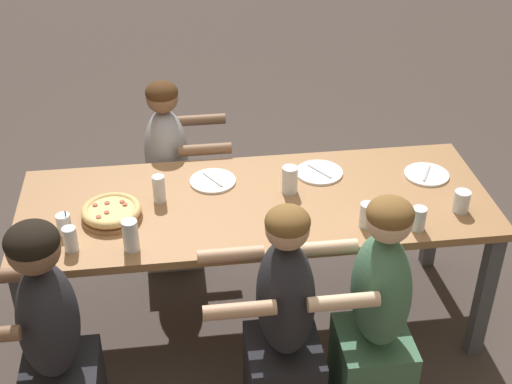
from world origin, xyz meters
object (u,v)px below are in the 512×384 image
(pizza_board_main, at_px, (112,212))
(drinking_glass_e, at_px, (462,201))
(empty_plate_a, at_px, (427,175))
(diner_far_midleft, at_px, (169,183))
(cocktail_glass_blue, at_px, (64,225))
(drinking_glass_d, at_px, (367,216))
(drinking_glass_f, at_px, (418,220))
(diner_near_center, at_px, (283,332))
(drinking_glass_g, at_px, (131,237))
(diner_near_left, at_px, (54,350))
(drinking_glass_h, at_px, (70,239))
(empty_plate_b, at_px, (319,172))
(drinking_glass_c, at_px, (159,190))
(empty_plate_c, at_px, (213,181))
(diner_near_midright, at_px, (376,322))
(drinking_glass_b, at_px, (28,246))
(drinking_glass_a, at_px, (290,180))

(pizza_board_main, height_order, drinking_glass_e, drinking_glass_e)
(empty_plate_a, distance_m, diner_far_midleft, 1.43)
(cocktail_glass_blue, height_order, drinking_glass_d, cocktail_glass_blue)
(drinking_glass_f, bearing_deg, diner_near_center, -154.17)
(drinking_glass_g, distance_m, diner_near_left, 0.56)
(drinking_glass_e, distance_m, drinking_glass_h, 1.78)
(pizza_board_main, relative_size, drinking_glass_g, 1.89)
(pizza_board_main, height_order, empty_plate_b, pizza_board_main)
(pizza_board_main, height_order, drinking_glass_d, drinking_glass_d)
(empty_plate_a, xyz_separation_m, drinking_glass_c, (-1.34, -0.06, 0.05))
(drinking_glass_e, bearing_deg, drinking_glass_f, -154.99)
(drinking_glass_g, bearing_deg, diner_near_left, -134.95)
(pizza_board_main, bearing_deg, empty_plate_c, 27.33)
(empty_plate_c, xyz_separation_m, diner_far_midleft, (-0.22, 0.44, -0.27))
(drinking_glass_f, relative_size, drinking_glass_h, 0.97)
(empty_plate_b, distance_m, drinking_glass_c, 0.82)
(drinking_glass_h, xyz_separation_m, diner_near_midright, (1.28, -0.36, -0.30))
(drinking_glass_b, relative_size, drinking_glass_f, 1.23)
(empty_plate_b, relative_size, empty_plate_c, 1.04)
(cocktail_glass_blue, relative_size, diner_near_center, 0.10)
(drinking_glass_d, xyz_separation_m, diner_near_center, (-0.44, -0.37, -0.30))
(cocktail_glass_blue, height_order, drinking_glass_f, cocktail_glass_blue)
(diner_far_midleft, bearing_deg, empty_plate_b, 60.42)
(cocktail_glass_blue, xyz_separation_m, diner_near_center, (0.92, -0.49, -0.29))
(drinking_glass_h, xyz_separation_m, diner_far_midleft, (0.43, 0.92, -0.32))
(drinking_glass_a, bearing_deg, drinking_glass_d, -47.84)
(cocktail_glass_blue, height_order, drinking_glass_g, drinking_glass_g)
(drinking_glass_f, distance_m, diner_near_left, 1.66)
(drinking_glass_g, bearing_deg, drinking_glass_c, 70.95)
(drinking_glass_d, bearing_deg, drinking_glass_g, -177.81)
(empty_plate_c, height_order, drinking_glass_b, drinking_glass_b)
(drinking_glass_b, xyz_separation_m, drinking_glass_c, (0.56, 0.37, -0.00))
(drinking_glass_b, bearing_deg, drinking_glass_a, 17.20)
(pizza_board_main, height_order, diner_near_center, diner_near_center)
(drinking_glass_c, bearing_deg, drinking_glass_d, -19.43)
(pizza_board_main, xyz_separation_m, drinking_glass_d, (1.15, -0.21, 0.02))
(diner_far_midleft, bearing_deg, cocktail_glass_blue, -30.86)
(diner_far_midleft, bearing_deg, drinking_glass_e, 57.94)
(drinking_glass_c, bearing_deg, empty_plate_c, 27.07)
(empty_plate_b, bearing_deg, drinking_glass_g, -151.22)
(empty_plate_c, bearing_deg, empty_plate_b, 1.18)
(diner_far_midleft, height_order, diner_near_midright, diner_near_midright)
(drinking_glass_d, distance_m, diner_near_left, 1.46)
(drinking_glass_e, bearing_deg, drinking_glass_d, -172.71)
(empty_plate_b, distance_m, empty_plate_c, 0.54)
(pizza_board_main, bearing_deg, diner_near_center, -39.37)
(drinking_glass_c, xyz_separation_m, diner_near_left, (-0.46, -0.70, -0.29))
(drinking_glass_f, bearing_deg, drinking_glass_c, 161.67)
(pizza_board_main, bearing_deg, empty_plate_a, 6.27)
(empty_plate_b, relative_size, drinking_glass_a, 1.76)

